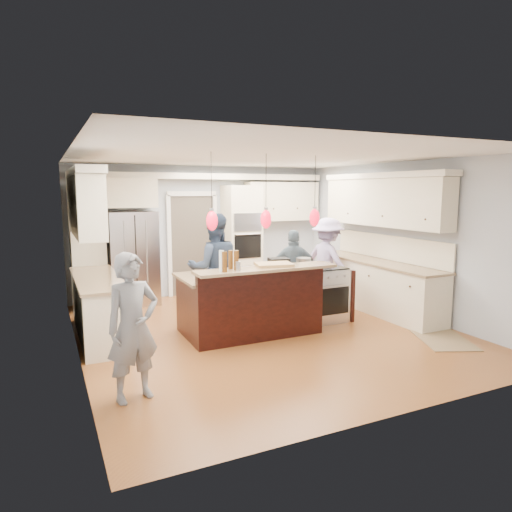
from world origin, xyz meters
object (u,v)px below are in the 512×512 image
at_px(person_bar_end, 133,327).
at_px(person_far_left, 214,268).
at_px(refrigerator, 133,258).
at_px(island_range, 323,294).
at_px(kitchen_island, 249,301).

relative_size(person_bar_end, person_far_left, 0.86).
xyz_separation_m(refrigerator, island_range, (2.71, -2.49, -0.44)).
bearing_deg(refrigerator, kitchen_island, -63.07).
bearing_deg(island_range, refrigerator, 137.41).
bearing_deg(kitchen_island, island_range, 3.07).
distance_m(refrigerator, island_range, 3.71).
bearing_deg(person_far_left, island_range, 167.72).
bearing_deg(island_range, person_bar_end, -154.21).
distance_m(kitchen_island, person_bar_end, 2.62).
bearing_deg(island_range, person_far_left, 157.54).
relative_size(refrigerator, island_range, 1.96).
bearing_deg(person_far_left, person_bar_end, 63.58).
distance_m(kitchen_island, island_range, 1.41).
bearing_deg(kitchen_island, refrigerator, 116.93).
height_order(kitchen_island, person_bar_end, person_bar_end).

